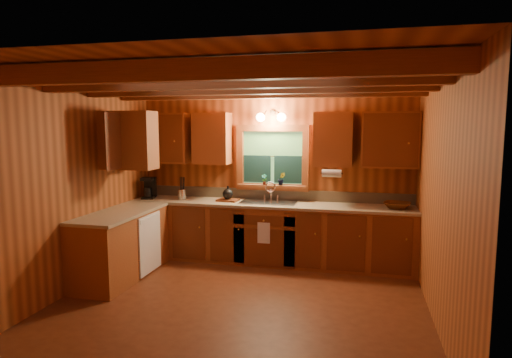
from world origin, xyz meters
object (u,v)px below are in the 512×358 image
object	(u,v)px
coffee_maker	(149,188)
wicker_basket	(397,205)
cutting_board	(228,200)
sink	(269,206)

from	to	relation	value
coffee_maker	wicker_basket	size ratio (longest dim) A/B	0.92
cutting_board	wicker_basket	world-z (taller)	wicker_basket
coffee_maker	sink	bearing A→B (deg)	-13.27
sink	coffee_maker	distance (m)	1.92
coffee_maker	wicker_basket	bearing A→B (deg)	-14.77
sink	coffee_maker	world-z (taller)	coffee_maker
coffee_maker	wicker_basket	world-z (taller)	coffee_maker
cutting_board	coffee_maker	bearing A→B (deg)	-171.46
sink	coffee_maker	bearing A→B (deg)	-178.33
wicker_basket	sink	bearing A→B (deg)	178.59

